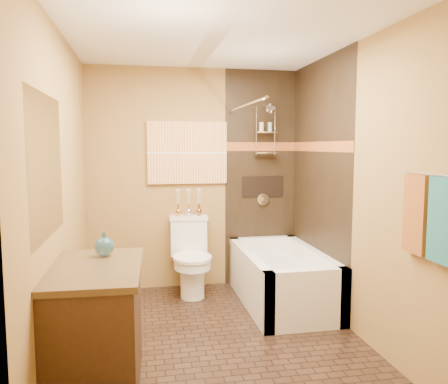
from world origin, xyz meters
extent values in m
plane|color=black|center=(0.00, 0.00, 0.00)|extent=(3.00, 3.00, 0.00)
cube|color=olive|center=(-1.20, 0.00, 1.25)|extent=(0.02, 3.00, 2.50)
cube|color=olive|center=(1.20, 0.00, 1.25)|extent=(0.02, 3.00, 2.50)
cube|color=olive|center=(0.00, 1.50, 1.25)|extent=(2.40, 0.02, 2.50)
cube|color=olive|center=(0.00, -1.50, 1.25)|extent=(2.40, 0.02, 2.50)
plane|color=silver|center=(0.00, 0.00, 2.50)|extent=(3.00, 3.00, 0.00)
cube|color=black|center=(0.78, 1.49, 1.25)|extent=(0.85, 0.01, 2.50)
cube|color=black|center=(1.19, 0.75, 1.25)|extent=(0.01, 1.50, 2.50)
cube|color=maroon|center=(0.78, 1.48, 1.62)|extent=(0.85, 0.01, 0.10)
cube|color=maroon|center=(1.18, 0.75, 1.62)|extent=(0.01, 1.50, 0.10)
cube|color=black|center=(0.80, 1.48, 1.15)|extent=(0.50, 0.01, 0.25)
cylinder|color=silver|center=(0.80, 1.35, 2.08)|extent=(0.02, 0.26, 0.02)
cylinder|color=silver|center=(0.80, 1.20, 2.03)|extent=(0.11, 0.11, 0.09)
cylinder|color=silver|center=(0.80, 1.47, 1.00)|extent=(0.14, 0.02, 0.14)
cylinder|color=silver|center=(0.40, 0.75, 2.02)|extent=(0.03, 1.55, 0.03)
cylinder|color=silver|center=(1.15, -1.05, 1.45)|extent=(0.02, 0.55, 0.02)
cube|color=#1F6168|center=(1.16, -1.18, 1.18)|extent=(0.05, 0.22, 0.52)
cube|color=brown|center=(1.16, -0.92, 1.18)|extent=(0.05, 0.22, 0.52)
cube|color=orange|center=(-0.09, 1.48, 1.55)|extent=(0.90, 0.04, 0.70)
cube|color=white|center=(-1.19, -0.59, 1.50)|extent=(0.01, 1.00, 0.90)
cube|color=white|center=(0.80, 0.05, 0.28)|extent=(0.80, 0.10, 0.55)
cube|color=white|center=(0.80, 1.45, 0.28)|extent=(0.80, 0.10, 0.55)
cube|color=white|center=(0.45, 0.75, 0.28)|extent=(0.10, 1.50, 0.55)
cube|color=white|center=(1.15, 0.75, 0.28)|extent=(0.10, 1.50, 0.55)
cube|color=white|center=(0.80, 0.75, 0.17)|extent=(0.64, 1.34, 0.35)
cube|color=white|center=(-0.09, 1.39, 0.60)|extent=(0.42, 0.21, 0.40)
cube|color=white|center=(-0.09, 1.39, 0.82)|extent=(0.44, 0.24, 0.04)
cylinder|color=white|center=(-0.09, 1.07, 0.20)|extent=(0.26, 0.26, 0.40)
cylinder|color=white|center=(-0.09, 1.07, 0.38)|extent=(0.39, 0.39, 0.11)
cylinder|color=white|center=(-0.09, 1.07, 0.44)|extent=(0.42, 0.42, 0.03)
cube|color=black|center=(-0.92, -0.59, 0.40)|extent=(0.59, 0.93, 0.81)
cube|color=black|center=(-0.91, -0.59, 0.83)|extent=(0.62, 0.98, 0.04)
camera|label=1|loc=(-0.61, -3.47, 1.62)|focal=35.00mm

